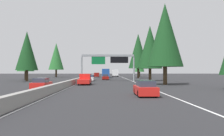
# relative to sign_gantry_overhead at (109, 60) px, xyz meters

# --- Properties ---
(ground_plane) EXTENTS (320.00, 320.00, 0.00)m
(ground_plane) POSITION_rel_sign_gantry_overhead_xyz_m (8.29, 6.04, -4.98)
(ground_plane) COLOR #262628
(median_barrier) EXTENTS (180.00, 0.56, 0.90)m
(median_barrier) POSITION_rel_sign_gantry_overhead_xyz_m (28.29, 6.34, -4.53)
(median_barrier) COLOR gray
(median_barrier) RESTS_ON ground
(shoulder_stripe_right) EXTENTS (160.00, 0.16, 0.01)m
(shoulder_stripe_right) POSITION_rel_sign_gantry_overhead_xyz_m (18.29, -5.48, -4.97)
(shoulder_stripe_right) COLOR silver
(shoulder_stripe_right) RESTS_ON ground
(shoulder_stripe_median) EXTENTS (160.00, 0.16, 0.01)m
(shoulder_stripe_median) POSITION_rel_sign_gantry_overhead_xyz_m (18.29, 5.79, -4.97)
(shoulder_stripe_median) COLOR silver
(shoulder_stripe_median) RESTS_ON ground
(sign_gantry_overhead) EXTENTS (0.50, 12.68, 6.25)m
(sign_gantry_overhead) POSITION_rel_sign_gantry_overhead_xyz_m (0.00, 0.00, 0.00)
(sign_gantry_overhead) COLOR gray
(sign_gantry_overhead) RESTS_ON ground
(sedan_mid_left) EXTENTS (4.40, 1.80, 1.47)m
(sedan_mid_left) POSITION_rel_sign_gantry_overhead_xyz_m (-34.47, -3.20, -4.29)
(sedan_mid_left) COLOR red
(sedan_mid_left) RESTS_ON ground
(pickup_mid_right) EXTENTS (5.60, 2.00, 1.86)m
(pickup_mid_right) POSITION_rel_sign_gantry_overhead_xyz_m (-15.02, 4.23, -4.06)
(pickup_mid_right) COLOR red
(pickup_mid_right) RESTS_ON ground
(sedan_far_center) EXTENTS (4.40, 1.80, 1.47)m
(sedan_far_center) POSITION_rel_sign_gantry_overhead_xyz_m (0.85, 4.39, -4.29)
(sedan_far_center) COLOR white
(sedan_far_center) RESTS_ON ground
(box_truck_near_center) EXTENTS (8.50, 2.40, 2.95)m
(box_truck_near_center) POSITION_rel_sign_gantry_overhead_xyz_m (47.36, -3.20, -3.36)
(box_truck_near_center) COLOR white
(box_truck_near_center) RESTS_ON ground
(bus_far_left) EXTENTS (11.50, 2.55, 3.10)m
(bus_far_left) POSITION_rel_sign_gantry_overhead_xyz_m (29.66, 0.73, -3.26)
(bus_far_left) COLOR #1E4793
(bus_far_left) RESTS_ON ground
(minivan_near_right) EXTENTS (5.00, 1.95, 1.69)m
(minivan_near_right) POSITION_rel_sign_gantry_overhead_xyz_m (37.81, 4.30, -4.02)
(minivan_near_right) COLOR maroon
(minivan_near_right) RESTS_ON ground
(sedan_distant_a) EXTENTS (4.40, 1.80, 1.47)m
(sedan_distant_a) POSITION_rel_sign_gantry_overhead_xyz_m (9.50, 0.74, -4.29)
(sedan_distant_a) COLOR maroon
(sedan_distant_a) RESTS_ON ground
(oncoming_near) EXTENTS (4.40, 1.80, 1.47)m
(oncoming_near) POSITION_rel_sign_gantry_overhead_xyz_m (-26.13, 8.80, -4.29)
(oncoming_near) COLOR red
(oncoming_near) RESTS_ON ground
(conifer_right_near) EXTENTS (6.21, 6.21, 14.11)m
(conifer_right_near) POSITION_rel_sign_gantry_overhead_xyz_m (-15.62, -9.64, 3.61)
(conifer_right_near) COLOR #4C3823
(conifer_right_near) RESTS_ON ground
(conifer_right_mid) EXTENTS (5.91, 5.91, 13.44)m
(conifer_right_mid) POSITION_rel_sign_gantry_overhead_xyz_m (1.55, -10.10, 3.20)
(conifer_right_mid) COLOR #4C3823
(conifer_right_mid) RESTS_ON ground
(conifer_right_far) EXTENTS (6.54, 6.54, 14.86)m
(conifer_right_far) POSITION_rel_sign_gantry_overhead_xyz_m (23.80, -10.14, 4.07)
(conifer_right_far) COLOR #4C3823
(conifer_right_far) RESTS_ON ground
(conifer_right_distant) EXTENTS (4.09, 4.09, 9.28)m
(conifer_right_distant) POSITION_rel_sign_gantry_overhead_xyz_m (44.98, -13.43, 0.66)
(conifer_right_distant) COLOR #4C3823
(conifer_right_distant) RESTS_ON ground
(conifer_left_near) EXTENTS (5.07, 5.07, 11.52)m
(conifer_left_near) POSITION_rel_sign_gantry_overhead_xyz_m (-0.98, 18.82, 2.03)
(conifer_left_near) COLOR #4C3823
(conifer_left_near) RESTS_ON ground
(conifer_left_mid) EXTENTS (4.57, 4.57, 10.38)m
(conifer_left_mid) POSITION_rel_sign_gantry_overhead_xyz_m (9.32, 22.48, 1.33)
(conifer_left_mid) COLOR #4C3823
(conifer_left_mid) RESTS_ON ground
(conifer_left_far) EXTENTS (5.76, 5.76, 13.10)m
(conifer_left_far) POSITION_rel_sign_gantry_overhead_xyz_m (36.22, 19.73, 2.99)
(conifer_left_far) COLOR #4C3823
(conifer_left_far) RESTS_ON ground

